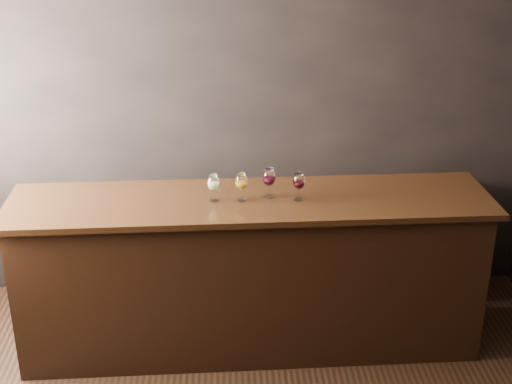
{
  "coord_description": "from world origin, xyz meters",
  "views": [
    {
      "loc": [
        -0.0,
        -3.21,
        3.18
      ],
      "look_at": [
        0.2,
        1.34,
        1.24
      ],
      "focal_mm": 50.0,
      "sensor_mm": 36.0,
      "label": 1
    }
  ],
  "objects_px": {
    "glass_white": "(213,183)",
    "glass_red_a": "(269,178)",
    "glass_amber": "(241,182)",
    "glass_red_b": "(299,182)",
    "bar_counter": "(251,276)",
    "back_bar_shelf": "(293,243)"
  },
  "relations": [
    {
      "from": "back_bar_shelf",
      "to": "glass_red_a",
      "type": "xyz_separation_m",
      "value": [
        -0.25,
        -0.66,
        0.85
      ]
    },
    {
      "from": "glass_white",
      "to": "glass_red_b",
      "type": "bearing_deg",
      "value": -0.69
    },
    {
      "from": "glass_white",
      "to": "glass_red_a",
      "type": "relative_size",
      "value": 0.91
    },
    {
      "from": "back_bar_shelf",
      "to": "glass_white",
      "type": "bearing_deg",
      "value": -131.65
    },
    {
      "from": "glass_amber",
      "to": "bar_counter",
      "type": "bearing_deg",
      "value": 20.03
    },
    {
      "from": "bar_counter",
      "to": "glass_amber",
      "type": "distance_m",
      "value": 0.76
    },
    {
      "from": "back_bar_shelf",
      "to": "glass_white",
      "type": "distance_m",
      "value": 1.27
    },
    {
      "from": "glass_red_b",
      "to": "glass_white",
      "type": "bearing_deg",
      "value": 179.31
    },
    {
      "from": "back_bar_shelf",
      "to": "glass_amber",
      "type": "height_order",
      "value": "glass_amber"
    },
    {
      "from": "back_bar_shelf",
      "to": "glass_red_a",
      "type": "relative_size",
      "value": 12.64
    },
    {
      "from": "glass_white",
      "to": "glass_amber",
      "type": "bearing_deg",
      "value": -0.77
    },
    {
      "from": "glass_amber",
      "to": "glass_red_b",
      "type": "relative_size",
      "value": 1.01
    },
    {
      "from": "back_bar_shelf",
      "to": "glass_red_b",
      "type": "bearing_deg",
      "value": -93.38
    },
    {
      "from": "bar_counter",
      "to": "glass_red_a",
      "type": "height_order",
      "value": "glass_red_a"
    },
    {
      "from": "glass_amber",
      "to": "glass_red_b",
      "type": "height_order",
      "value": "glass_amber"
    },
    {
      "from": "bar_counter",
      "to": "glass_amber",
      "type": "relative_size",
      "value": 16.4
    },
    {
      "from": "back_bar_shelf",
      "to": "bar_counter",
      "type": "bearing_deg",
      "value": -118.6
    },
    {
      "from": "glass_white",
      "to": "glass_amber",
      "type": "xyz_separation_m",
      "value": [
        0.19,
        -0.0,
        0.0
      ]
    },
    {
      "from": "bar_counter",
      "to": "glass_red_b",
      "type": "bearing_deg",
      "value": -6.36
    },
    {
      "from": "glass_amber",
      "to": "glass_red_b",
      "type": "distance_m",
      "value": 0.4
    },
    {
      "from": "back_bar_shelf",
      "to": "glass_white",
      "type": "height_order",
      "value": "glass_white"
    },
    {
      "from": "glass_red_b",
      "to": "glass_amber",
      "type": "bearing_deg",
      "value": 179.34
    }
  ]
}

